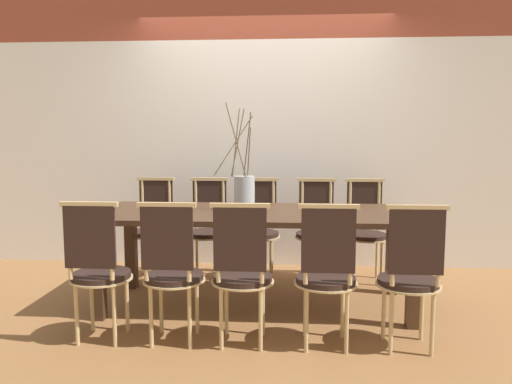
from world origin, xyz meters
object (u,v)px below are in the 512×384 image
chair_far_center (259,226)px  book_stack (335,213)px  dining_table (256,223)px  chair_near_center (242,270)px  vase_centerpiece (244,192)px

chair_far_center → book_stack: 1.11m
dining_table → book_stack: (0.60, -0.11, 0.10)m
chair_near_center → book_stack: 0.94m
vase_centerpiece → chair_far_center: bearing=84.6°
book_stack → dining_table: bearing=169.3°
dining_table → chair_far_center: chair_far_center is taller
chair_near_center → chair_far_center: size_ratio=1.00×
chair_near_center → vase_centerpiece: size_ratio=1.12×
dining_table → chair_far_center: bearing=92.2°
chair_near_center → vase_centerpiece: bearing=94.2°
book_stack → chair_near_center: bearing=-134.5°
dining_table → chair_near_center: bearing=-92.7°
chair_far_center → vase_centerpiece: (-0.07, -0.70, 0.40)m
vase_centerpiece → book_stack: 0.73m
chair_far_center → book_stack: bearing=125.8°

